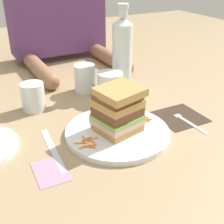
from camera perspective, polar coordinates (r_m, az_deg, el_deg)
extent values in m
plane|color=#9E8460|center=(0.81, -0.82, -3.87)|extent=(3.00, 3.00, 0.00)
cylinder|color=white|center=(0.80, 1.03, -3.91)|extent=(0.28, 0.28, 0.01)
cube|color=tan|center=(0.79, 1.05, -2.84)|extent=(0.12, 0.12, 0.02)
cube|color=#E0A393|center=(0.78, 1.06, -1.77)|extent=(0.13, 0.12, 0.01)
cube|color=#7AB74C|center=(0.77, 1.06, -0.95)|extent=(0.13, 0.12, 0.01)
cube|color=brown|center=(0.76, 1.08, 0.22)|extent=(0.12, 0.12, 0.02)
cube|color=tan|center=(0.75, 1.09, 1.72)|extent=(0.12, 0.12, 0.02)
cube|color=brown|center=(0.75, 1.10, 2.85)|extent=(0.12, 0.11, 0.01)
cube|color=tan|center=(0.74, 1.50, 3.88)|extent=(0.12, 0.12, 0.02)
cylinder|color=orange|center=(0.75, -4.88, -5.16)|extent=(0.03, 0.01, 0.00)
cylinder|color=orange|center=(0.74, -3.42, -5.99)|extent=(0.00, 0.02, 0.00)
cylinder|color=orange|center=(0.74, -6.07, -5.94)|extent=(0.03, 0.02, 0.00)
cylinder|color=orange|center=(0.72, -4.34, -6.68)|extent=(0.03, 0.02, 0.00)
cylinder|color=orange|center=(0.76, -5.28, -5.03)|extent=(0.01, 0.03, 0.00)
cylinder|color=orange|center=(0.74, -5.35, -5.68)|extent=(0.01, 0.02, 0.00)
cylinder|color=orange|center=(0.75, -3.83, -5.19)|extent=(0.03, 0.00, 0.00)
cylinder|color=orange|center=(0.74, -3.98, -5.65)|extent=(0.01, 0.02, 0.00)
cylinder|color=orange|center=(0.73, -5.23, -6.64)|extent=(0.03, 0.00, 0.00)
cylinder|color=orange|center=(0.73, -3.66, -6.40)|extent=(0.02, 0.00, 0.00)
cylinder|color=orange|center=(0.84, 5.09, -1.58)|extent=(0.03, 0.02, 0.00)
cylinder|color=orange|center=(0.85, 5.26, -1.12)|extent=(0.01, 0.02, 0.00)
cylinder|color=orange|center=(0.86, 5.52, -0.57)|extent=(0.02, 0.01, 0.00)
cylinder|color=orange|center=(0.84, 6.59, -1.56)|extent=(0.01, 0.03, 0.00)
cylinder|color=orange|center=(0.85, 6.32, -1.10)|extent=(0.02, 0.01, 0.00)
cylinder|color=orange|center=(0.84, 4.73, -1.61)|extent=(0.01, 0.03, 0.00)
cylinder|color=orange|center=(0.84, 6.89, -1.36)|extent=(0.02, 0.01, 0.00)
cylinder|color=orange|center=(0.85, 6.45, -0.96)|extent=(0.01, 0.03, 0.00)
cube|color=#38281E|center=(0.91, 12.81, -0.86)|extent=(0.14, 0.13, 0.00)
cube|color=silver|center=(0.87, 15.22, -2.18)|extent=(0.01, 0.11, 0.00)
cube|color=silver|center=(0.91, 12.50, -0.48)|extent=(0.02, 0.02, 0.00)
cylinder|color=silver|center=(0.93, 11.76, 0.34)|extent=(0.00, 0.04, 0.00)
cylinder|color=silver|center=(0.93, 11.50, 0.26)|extent=(0.00, 0.04, 0.00)
cylinder|color=silver|center=(0.93, 11.23, 0.18)|extent=(0.00, 0.04, 0.00)
cylinder|color=silver|center=(0.92, 10.96, 0.10)|extent=(0.00, 0.04, 0.00)
cube|color=silver|center=(0.71, -10.19, -9.19)|extent=(0.02, 0.10, 0.00)
cube|color=silver|center=(0.79, -12.12, -5.16)|extent=(0.02, 0.11, 0.00)
cylinder|color=white|center=(0.98, -0.38, 4.99)|extent=(0.08, 0.08, 0.09)
cylinder|color=orange|center=(0.99, -0.37, 3.90)|extent=(0.08, 0.08, 0.05)
cylinder|color=silver|center=(1.04, 1.96, 10.28)|extent=(0.07, 0.07, 0.23)
cone|color=silver|center=(1.01, 2.08, 17.11)|extent=(0.07, 0.07, 0.02)
cylinder|color=silver|center=(1.00, 2.11, 18.47)|extent=(0.03, 0.03, 0.02)
cylinder|color=silver|center=(1.00, 2.13, 19.61)|extent=(0.04, 0.04, 0.02)
cylinder|color=silver|center=(0.94, -14.86, 2.83)|extent=(0.07, 0.07, 0.09)
cylinder|color=silver|center=(1.04, -5.22, 6.46)|extent=(0.07, 0.07, 0.10)
cube|color=pink|center=(0.69, -11.67, -11.02)|extent=(0.07, 0.10, 0.00)
cylinder|color=#936647|center=(1.21, -13.64, 7.86)|extent=(0.06, 0.28, 0.06)
cylinder|color=#936647|center=(1.31, -0.39, 10.27)|extent=(0.06, 0.28, 0.06)
sphere|color=#936647|center=(1.08, -11.56, 5.75)|extent=(0.06, 0.06, 0.06)
sphere|color=#936647|center=(1.20, 2.77, 8.51)|extent=(0.06, 0.06, 0.06)
cube|color=#603875|center=(1.40, -10.53, 17.43)|extent=(0.41, 0.14, 0.31)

